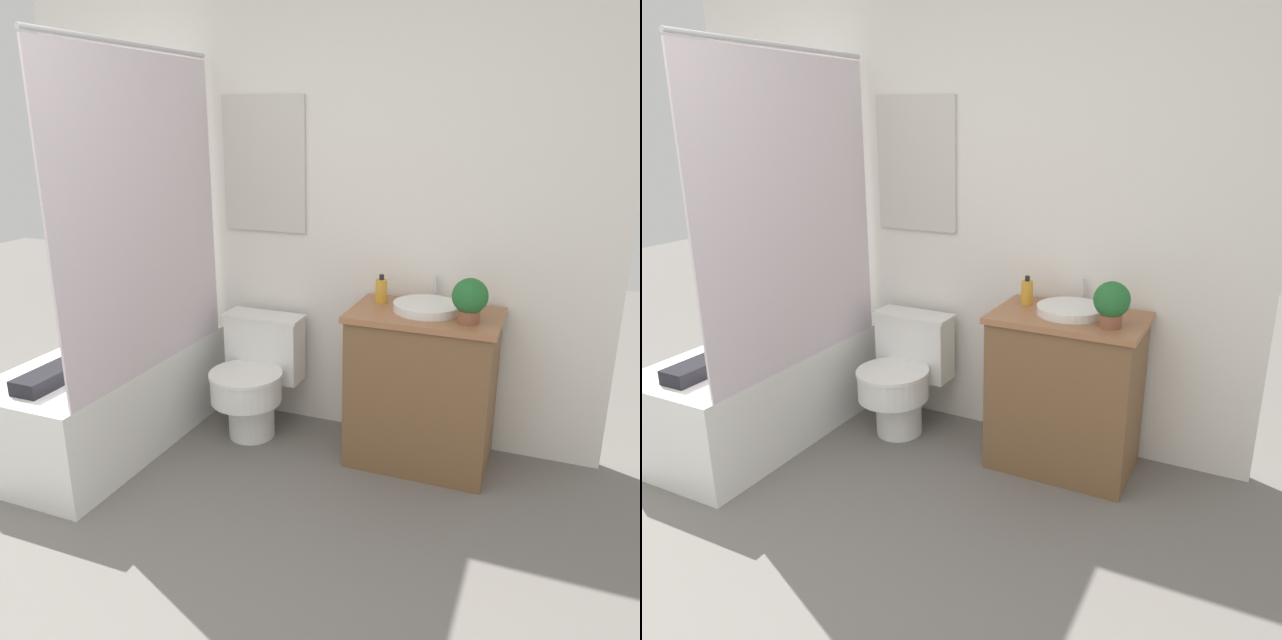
{
  "view_description": "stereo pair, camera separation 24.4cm",
  "coord_description": "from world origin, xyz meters",
  "views": [
    {
      "loc": [
        1.34,
        -0.8,
        1.67
      ],
      "look_at": [
        0.31,
        1.79,
        0.76
      ],
      "focal_mm": 35.0,
      "sensor_mm": 36.0,
      "label": 1
    },
    {
      "loc": [
        1.56,
        -0.71,
        1.67
      ],
      "look_at": [
        0.31,
        1.79,
        0.76
      ],
      "focal_mm": 35.0,
      "sensor_mm": 36.0,
      "label": 2
    }
  ],
  "objects": [
    {
      "name": "potted_plant",
      "position": [
        0.98,
        1.91,
        0.9
      ],
      "size": [
        0.16,
        0.16,
        0.21
      ],
      "color": "brown",
      "rests_on": "vanity"
    },
    {
      "name": "vanity",
      "position": [
        0.76,
        2.0,
        0.4
      ],
      "size": [
        0.71,
        0.45,
        0.79
      ],
      "color": "brown",
      "rests_on": "ground_plane"
    },
    {
      "name": "wall_back",
      "position": [
        -0.0,
        2.27,
        1.25
      ],
      "size": [
        3.25,
        0.07,
        2.5
      ],
      "color": "white",
      "rests_on": "ground_plane"
    },
    {
      "name": "toilet",
      "position": [
        -0.15,
        1.98,
        0.33
      ],
      "size": [
        0.44,
        0.52,
        0.64
      ],
      "color": "white",
      "rests_on": "ground_plane"
    },
    {
      "name": "shower_area",
      "position": [
        -0.79,
        1.59,
        0.3
      ],
      "size": [
        0.64,
        1.3,
        1.98
      ],
      "color": "white",
      "rests_on": "ground_plane"
    },
    {
      "name": "soap_bottle",
      "position": [
        0.52,
        2.08,
        0.85
      ],
      "size": [
        0.06,
        0.06,
        0.14
      ],
      "color": "gold",
      "rests_on": "vanity"
    },
    {
      "name": "sink",
      "position": [
        0.76,
        2.02,
        0.81
      ],
      "size": [
        0.32,
        0.35,
        0.13
      ],
      "color": "white",
      "rests_on": "vanity"
    }
  ]
}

